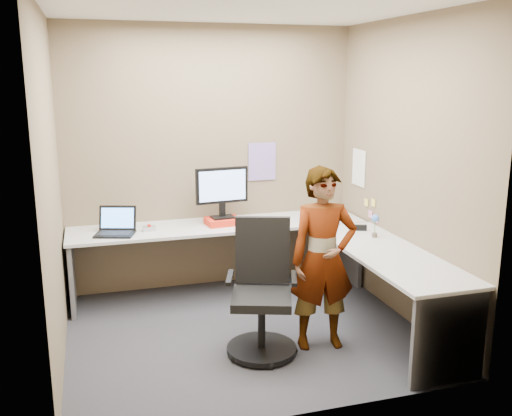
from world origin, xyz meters
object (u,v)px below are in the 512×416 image
object	(u,v)px
desk	(279,251)
office_chair	(262,300)
monitor	(222,188)
person	(323,259)

from	to	relation	value
desk	office_chair	world-z (taller)	office_chair
desk	monitor	size ratio (longest dim) A/B	5.54
monitor	office_chair	xyz separation A→B (m)	(0.01, -1.34, -0.66)
monitor	person	distance (m)	1.52
office_chair	person	xyz separation A→B (m)	(0.50, -0.05, 0.31)
office_chair	desk	bearing A→B (deg)	80.79
office_chair	person	distance (m)	0.59
desk	person	xyz separation A→B (m)	(0.11, -0.79, 0.16)
desk	office_chair	size ratio (longest dim) A/B	2.80
desk	monitor	bearing A→B (deg)	123.82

